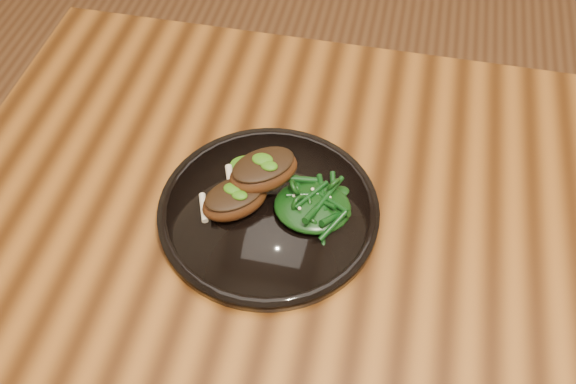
{
  "coord_description": "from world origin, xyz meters",
  "views": [
    {
      "loc": [
        -0.17,
        -0.54,
        1.49
      ],
      "look_at": [
        -0.29,
        0.02,
        0.78
      ],
      "focal_mm": 40.0,
      "sensor_mm": 36.0,
      "label": 1
    }
  ],
  "objects_px": {
    "desk": "(479,281)",
    "plate": "(269,211)",
    "lamb_chop_front": "(234,199)",
    "greens_heap": "(313,203)"
  },
  "relations": [
    {
      "from": "plate",
      "to": "greens_heap",
      "type": "height_order",
      "value": "greens_heap"
    },
    {
      "from": "desk",
      "to": "greens_heap",
      "type": "xyz_separation_m",
      "value": [
        -0.25,
        -0.0,
        0.12
      ]
    },
    {
      "from": "plate",
      "to": "lamb_chop_front",
      "type": "height_order",
      "value": "lamb_chop_front"
    },
    {
      "from": "plate",
      "to": "lamb_chop_front",
      "type": "xyz_separation_m",
      "value": [
        -0.05,
        -0.01,
        0.03
      ]
    },
    {
      "from": "plate",
      "to": "greens_heap",
      "type": "relative_size",
      "value": 2.9
    },
    {
      "from": "plate",
      "to": "greens_heap",
      "type": "distance_m",
      "value": 0.07
    },
    {
      "from": "plate",
      "to": "lamb_chop_front",
      "type": "distance_m",
      "value": 0.06
    },
    {
      "from": "desk",
      "to": "plate",
      "type": "relative_size",
      "value": 5.1
    },
    {
      "from": "lamb_chop_front",
      "to": "desk",
      "type": "bearing_deg",
      "value": 2.72
    },
    {
      "from": "desk",
      "to": "plate",
      "type": "xyz_separation_m",
      "value": [
        -0.32,
        -0.01,
        0.09
      ]
    }
  ]
}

